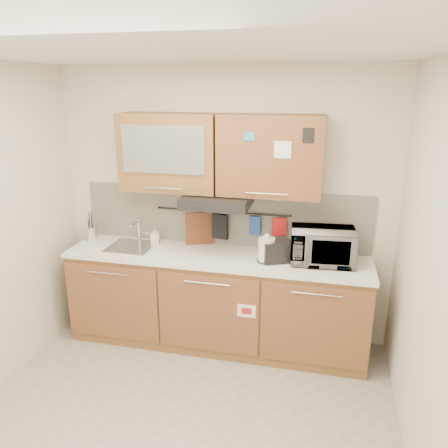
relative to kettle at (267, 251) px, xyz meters
The scene contains 20 objects.
floor 1.60m from the kettle, 112.71° to the right, with size 3.20×3.20×0.00m, color #9E9993.
ceiling 2.00m from the kettle, 112.71° to the right, with size 3.20×3.20×0.00m, color white.
wall_back 0.66m from the kettle, 142.46° to the left, with size 3.20×3.20×0.00m, color silver.
wall_right 1.62m from the kettle, 45.25° to the right, with size 3.00×3.00×0.00m, color silver.
base_cabinet 0.78m from the kettle, behind, with size 2.80×0.64×0.88m.
countertop 0.49m from the kettle, behind, with size 2.82×0.62×0.04m, color white.
backsplash 0.62m from the kettle, 143.38° to the left, with size 2.80×0.02×0.56m, color silver.
upper_cabinets 0.96m from the kettle, 158.60° to the left, with size 1.82×0.37×0.70m.
range_hood 0.63m from the kettle, 166.39° to the left, with size 0.60×0.46×0.10m, color black.
sink 1.33m from the kettle, behind, with size 0.42×0.40×0.26m.
utensil_rail 0.62m from the kettle, 146.45° to the left, with size 0.02×0.02×1.30m, color black.
utensil_crock 1.78m from the kettle, behind, with size 0.14×0.14×0.31m.
kettle is the anchor object (origin of this frame).
toaster 0.09m from the kettle, 10.04° to the left, with size 0.29×0.24×0.19m.
microwave 0.49m from the kettle, 11.05° to the left, with size 0.55×0.37×0.30m, color #999999.
soap_bottle 1.14m from the kettle, behind, with size 0.08×0.08×0.18m, color #999999.
cutting_board 0.75m from the kettle, 156.45° to the left, with size 0.30×0.02×0.37m, color brown.
oven_mitt 0.36m from the kettle, 117.04° to the left, with size 0.11×0.03×0.18m, color #204494.
dark_pouch 0.58m from the kettle, 148.68° to the left, with size 0.16×0.04×0.24m, color black.
pot_holder 0.34m from the kettle, 75.70° to the left, with size 0.14×0.02×0.17m, color red.
Camera 1 is at (0.93, -2.45, 2.40)m, focal length 35.00 mm.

